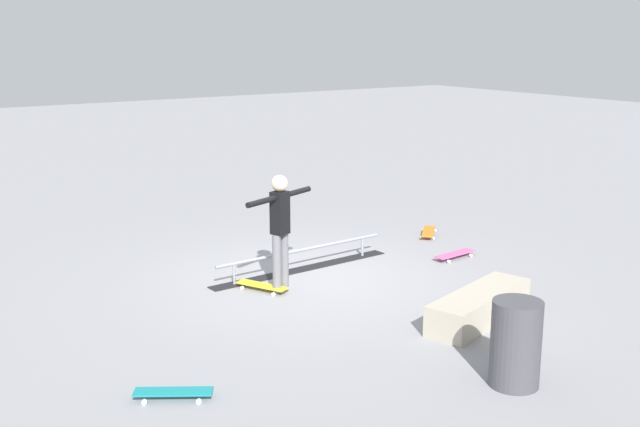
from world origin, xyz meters
TOP-DOWN VIEW (x-y plane):
  - ground_plane at (0.00, 0.00)m, footprint 60.00×60.00m
  - grind_rail at (-0.26, -0.54)m, footprint 3.23×0.40m
  - skate_ledge at (-0.95, 2.58)m, footprint 1.91×1.03m
  - skater_main at (0.55, 0.16)m, footprint 1.31×0.54m
  - skateboard_main at (0.76, -0.02)m, footprint 0.52×0.81m
  - loose_skateboard_orange at (-3.28, -0.98)m, footprint 0.71×0.70m
  - loose_skateboard_pink at (-2.66, 0.35)m, footprint 0.82×0.32m
  - loose_skateboard_teal at (3.19, 2.39)m, footprint 0.78×0.60m
  - trash_bin at (0.09, 4.11)m, footprint 0.53×0.53m

SIDE VIEW (x-z plane):
  - ground_plane at x=0.00m, z-range 0.00..0.00m
  - skateboard_main at x=0.76m, z-range 0.03..0.12m
  - loose_skateboard_orange at x=-3.28m, z-range 0.03..0.12m
  - loose_skateboard_pink at x=-2.66m, z-range 0.03..0.12m
  - loose_skateboard_teal at x=3.19m, z-range 0.03..0.12m
  - grind_rail at x=-0.26m, z-range -0.02..0.32m
  - skate_ledge at x=-0.95m, z-range 0.00..0.39m
  - trash_bin at x=0.09m, z-range 0.00..0.93m
  - skater_main at x=0.55m, z-range 0.14..1.83m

